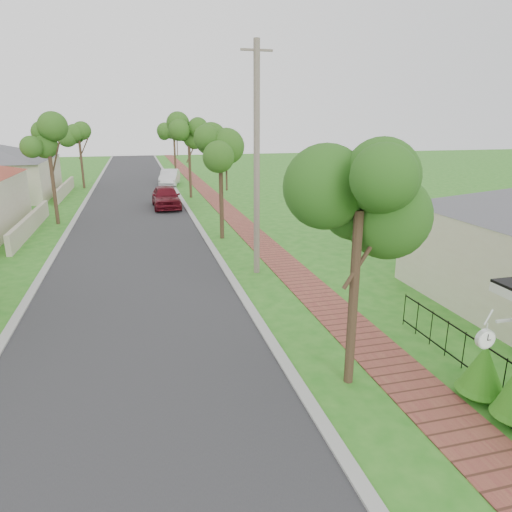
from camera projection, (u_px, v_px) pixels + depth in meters
name	position (u px, v px, depth m)	size (l,w,h in m)	color
ground	(294.00, 434.00, 9.06)	(160.00, 160.00, 0.00)	#27721B
road	(135.00, 227.00, 26.90)	(7.00, 120.00, 0.02)	#28282B
kerb_right	(197.00, 223.00, 27.78)	(0.30, 120.00, 0.10)	#9E9E99
kerb_left	(69.00, 230.00, 26.02)	(0.30, 120.00, 0.10)	#9E9E99
sidewalk	(238.00, 221.00, 28.40)	(1.50, 120.00, 0.03)	brown
picket_fence	(505.00, 377.00, 10.08)	(0.03, 8.02, 1.00)	black
street_trees	(131.00, 143.00, 31.99)	(10.70, 37.65, 5.89)	#382619
parked_car_red	(166.00, 197.00, 32.51)	(1.88, 4.67, 1.59)	#5C0D18
parked_car_white	(170.00, 177.00, 44.18)	(1.59, 4.56, 1.50)	white
near_tree	(359.00, 207.00, 9.71)	(2.06, 2.06, 5.29)	#382619
utility_pole	(257.00, 162.00, 17.51)	(1.20, 0.24, 8.83)	#796B5F
station_clock	(487.00, 337.00, 8.83)	(1.05, 0.13, 0.57)	white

